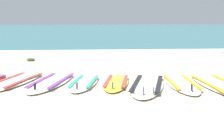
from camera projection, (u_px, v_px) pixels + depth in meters
name	position (u px, v px, depth m)	size (l,w,h in m)	color
ground_plane	(109.00, 83.00, 6.92)	(80.00, 80.00, 0.00)	#C1B599
sea	(88.00, 29.00, 41.61)	(80.00, 60.00, 0.10)	teal
wave_foam_strip	(98.00, 52.00, 12.55)	(80.00, 1.07, 0.11)	white
surfboard_2	(15.00, 81.00, 6.87)	(1.22, 2.42, 0.18)	white
surfboard_3	(52.00, 82.00, 6.82)	(1.12, 2.45, 0.18)	white
surfboard_4	(84.00, 83.00, 6.71)	(0.81, 1.96, 0.18)	white
surfboard_5	(116.00, 82.00, 6.74)	(0.81, 1.97, 0.18)	yellow
surfboard_6	(147.00, 85.00, 6.49)	(1.23, 2.54, 0.18)	silver
surfboard_7	(181.00, 83.00, 6.64)	(0.69, 2.20, 0.18)	white
surfboard_8	(218.00, 85.00, 6.51)	(0.65, 2.59, 0.18)	white
seaweed_clump_near_shoreline	(31.00, 60.00, 10.43)	(0.27, 0.21, 0.09)	#384723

